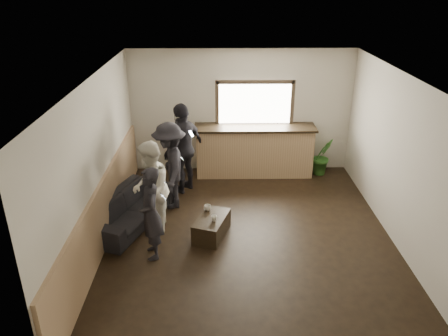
{
  "coord_description": "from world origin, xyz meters",
  "views": [
    {
      "loc": [
        -0.53,
        -6.53,
        4.25
      ],
      "look_at": [
        -0.43,
        0.4,
        1.16
      ],
      "focal_mm": 35.0,
      "sensor_mm": 36.0,
      "label": 1
    }
  ],
  "objects_px": {
    "bar_counter": "(254,148)",
    "cup_b": "(214,218)",
    "person_a": "(151,214)",
    "coffee_table": "(212,227)",
    "sofa": "(131,208)",
    "person_c": "(170,166)",
    "person_b": "(151,189)",
    "cup_a": "(207,208)",
    "person_d": "(183,148)",
    "potted_plant": "(322,156)"
  },
  "relations": [
    {
      "from": "bar_counter",
      "to": "person_a",
      "type": "xyz_separation_m",
      "value": [
        -1.9,
        -3.2,
        0.14
      ]
    },
    {
      "from": "bar_counter",
      "to": "person_a",
      "type": "height_order",
      "value": "bar_counter"
    },
    {
      "from": "cup_a",
      "to": "person_d",
      "type": "xyz_separation_m",
      "value": [
        -0.52,
        1.57,
        0.54
      ]
    },
    {
      "from": "person_c",
      "to": "coffee_table",
      "type": "bearing_deg",
      "value": 27.25
    },
    {
      "from": "bar_counter",
      "to": "person_a",
      "type": "distance_m",
      "value": 3.73
    },
    {
      "from": "sofa",
      "to": "person_c",
      "type": "bearing_deg",
      "value": -27.22
    },
    {
      "from": "cup_a",
      "to": "person_d",
      "type": "bearing_deg",
      "value": 108.29
    },
    {
      "from": "person_c",
      "to": "cup_b",
      "type": "bearing_deg",
      "value": 26.35
    },
    {
      "from": "bar_counter",
      "to": "person_c",
      "type": "bearing_deg",
      "value": -139.02
    },
    {
      "from": "bar_counter",
      "to": "coffee_table",
      "type": "xyz_separation_m",
      "value": [
        -0.95,
        -2.64,
        -0.46
      ]
    },
    {
      "from": "bar_counter",
      "to": "potted_plant",
      "type": "bearing_deg",
      "value": -1.68
    },
    {
      "from": "cup_a",
      "to": "person_d",
      "type": "distance_m",
      "value": 1.74
    },
    {
      "from": "cup_a",
      "to": "potted_plant",
      "type": "xyz_separation_m",
      "value": [
        2.59,
        2.33,
        0.02
      ]
    },
    {
      "from": "person_a",
      "to": "person_c",
      "type": "relative_size",
      "value": 0.9
    },
    {
      "from": "cup_b",
      "to": "potted_plant",
      "type": "distance_m",
      "value": 3.66
    },
    {
      "from": "cup_a",
      "to": "person_b",
      "type": "distance_m",
      "value": 1.07
    },
    {
      "from": "person_b",
      "to": "bar_counter",
      "type": "bearing_deg",
      "value": 137.15
    },
    {
      "from": "sofa",
      "to": "cup_b",
      "type": "relative_size",
      "value": 20.23
    },
    {
      "from": "bar_counter",
      "to": "person_b",
      "type": "distance_m",
      "value": 3.19
    },
    {
      "from": "bar_counter",
      "to": "person_d",
      "type": "height_order",
      "value": "bar_counter"
    },
    {
      "from": "cup_b",
      "to": "person_b",
      "type": "xyz_separation_m",
      "value": [
        -1.1,
        0.27,
        0.44
      ]
    },
    {
      "from": "coffee_table",
      "to": "cup_b",
      "type": "distance_m",
      "value": 0.26
    },
    {
      "from": "potted_plant",
      "to": "person_c",
      "type": "distance_m",
      "value": 3.65
    },
    {
      "from": "sofa",
      "to": "person_b",
      "type": "height_order",
      "value": "person_b"
    },
    {
      "from": "cup_b",
      "to": "person_b",
      "type": "distance_m",
      "value": 1.21
    },
    {
      "from": "cup_b",
      "to": "person_d",
      "type": "height_order",
      "value": "person_d"
    },
    {
      "from": "person_b",
      "to": "person_c",
      "type": "xyz_separation_m",
      "value": [
        0.25,
        0.95,
        0.02
      ]
    },
    {
      "from": "person_a",
      "to": "person_d",
      "type": "distance_m",
      "value": 2.42
    },
    {
      "from": "sofa",
      "to": "person_d",
      "type": "xyz_separation_m",
      "value": [
        0.91,
        1.34,
        0.66
      ]
    },
    {
      "from": "bar_counter",
      "to": "person_d",
      "type": "xyz_separation_m",
      "value": [
        -1.54,
        -0.81,
        0.31
      ]
    },
    {
      "from": "sofa",
      "to": "coffee_table",
      "type": "relative_size",
      "value": 2.48
    },
    {
      "from": "cup_a",
      "to": "person_a",
      "type": "distance_m",
      "value": 1.26
    },
    {
      "from": "coffee_table",
      "to": "person_c",
      "type": "xyz_separation_m",
      "value": [
        -0.8,
        1.12,
        0.68
      ]
    },
    {
      "from": "cup_b",
      "to": "coffee_table",
      "type": "bearing_deg",
      "value": 113.9
    },
    {
      "from": "sofa",
      "to": "person_d",
      "type": "distance_m",
      "value": 1.75
    },
    {
      "from": "cup_b",
      "to": "potted_plant",
      "type": "xyz_separation_m",
      "value": [
        2.47,
        2.7,
        0.02
      ]
    },
    {
      "from": "bar_counter",
      "to": "coffee_table",
      "type": "relative_size",
      "value": 3.27
    },
    {
      "from": "potted_plant",
      "to": "person_d",
      "type": "relative_size",
      "value": 0.46
    },
    {
      "from": "bar_counter",
      "to": "cup_a",
      "type": "height_order",
      "value": "bar_counter"
    },
    {
      "from": "person_a",
      "to": "cup_b",
      "type": "bearing_deg",
      "value": 100.5
    },
    {
      "from": "bar_counter",
      "to": "cup_b",
      "type": "xyz_separation_m",
      "value": [
        -0.9,
        -2.74,
        -0.23
      ]
    },
    {
      "from": "coffee_table",
      "to": "cup_b",
      "type": "relative_size",
      "value": 8.15
    },
    {
      "from": "potted_plant",
      "to": "person_d",
      "type": "xyz_separation_m",
      "value": [
        -3.1,
        -0.77,
        0.52
      ]
    },
    {
      "from": "cup_b",
      "to": "person_c",
      "type": "xyz_separation_m",
      "value": [
        -0.85,
        1.22,
        0.45
      ]
    },
    {
      "from": "potted_plant",
      "to": "coffee_table",
      "type": "bearing_deg",
      "value": -134.1
    },
    {
      "from": "sofa",
      "to": "potted_plant",
      "type": "distance_m",
      "value": 4.53
    },
    {
      "from": "cup_b",
      "to": "person_d",
      "type": "bearing_deg",
      "value": 108.28
    },
    {
      "from": "sofa",
      "to": "person_b",
      "type": "xyz_separation_m",
      "value": [
        0.45,
        -0.32,
        0.55
      ]
    },
    {
      "from": "cup_a",
      "to": "person_a",
      "type": "bearing_deg",
      "value": -136.82
    },
    {
      "from": "bar_counter",
      "to": "person_a",
      "type": "relative_size",
      "value": 1.73
    }
  ]
}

